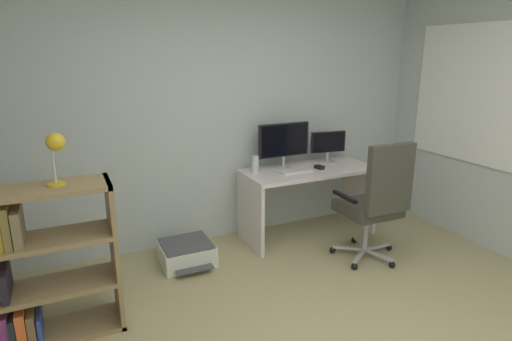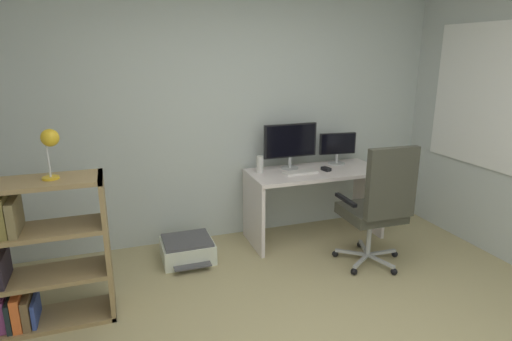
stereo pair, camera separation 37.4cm
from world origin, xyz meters
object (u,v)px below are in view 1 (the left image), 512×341
object	(u,v)px
monitor_secondary	(328,144)
office_chair	(376,199)
desk	(308,187)
desktop_speaker	(255,164)
monitor_main	(284,141)
desk_lamp	(56,147)
keyboard	(295,171)
printer	(187,253)
computer_mouse	(319,167)
bookshelf	(27,271)

from	to	relation	value
monitor_secondary	office_chair	bearing A→B (deg)	-96.37
desk	desktop_speaker	size ratio (longest dim) A/B	8.07
monitor_main	desktop_speaker	size ratio (longest dim) A/B	3.34
desk	desk_lamp	size ratio (longest dim) A/B	4.04
keyboard	office_chair	world-z (taller)	office_chair
desk	printer	world-z (taller)	desk
computer_mouse	printer	world-z (taller)	computer_mouse
keyboard	desktop_speaker	distance (m)	0.41
desk	printer	xyz separation A→B (m)	(-1.35, -0.07, -0.43)
bookshelf	desk_lamp	xyz separation A→B (m)	(0.27, 0.00, 0.80)
desk	desktop_speaker	distance (m)	0.64
bookshelf	desk_lamp	distance (m)	0.85
computer_mouse	printer	distance (m)	1.59
desk	computer_mouse	bearing A→B (deg)	-25.65
desk_lamp	monitor_secondary	bearing A→B (deg)	17.67
keyboard	desktop_speaker	bearing A→B (deg)	155.44
keyboard	desk	bearing A→B (deg)	12.06
bookshelf	monitor_main	bearing A→B (deg)	19.64
desk	monitor_main	distance (m)	0.54
desk	desk_lamp	distance (m)	2.54
desktop_speaker	bookshelf	world-z (taller)	bookshelf
bookshelf	printer	distance (m)	1.44
keyboard	bookshelf	size ratio (longest dim) A/B	0.32
office_chair	printer	xyz separation A→B (m)	(-1.58, 0.71, -0.52)
keyboard	office_chair	bearing A→B (deg)	-62.68
desktop_speaker	printer	size ratio (longest dim) A/B	0.33
desk	monitor_main	xyz separation A→B (m)	(-0.22, 0.15, 0.48)
monitor_main	bookshelf	xyz separation A→B (m)	(-2.37, -0.85, -0.49)
monitor_secondary	monitor_main	bearing A→B (deg)	-179.98
desktop_speaker	desk_lamp	size ratio (longest dim) A/B	0.50
desk	desk_lamp	bearing A→B (deg)	-163.38
monitor_main	computer_mouse	distance (m)	0.45
printer	monitor_main	bearing A→B (deg)	11.23
computer_mouse	desktop_speaker	xyz separation A→B (m)	(-0.66, 0.15, 0.07)
monitor_main	bookshelf	bearing A→B (deg)	-160.36
bookshelf	desk	bearing A→B (deg)	15.01
desk_lamp	computer_mouse	bearing A→B (deg)	14.95
office_chair	keyboard	bearing A→B (deg)	119.57
keyboard	desk_lamp	bearing A→B (deg)	-165.43
keyboard	computer_mouse	bearing A→B (deg)	-1.95
monitor_secondary	keyboard	distance (m)	0.59
office_chair	computer_mouse	bearing A→B (deg)	100.01
monitor_main	desk_lamp	bearing A→B (deg)	-158.12
desk	printer	distance (m)	1.42
bookshelf	computer_mouse	bearing A→B (deg)	13.55
monitor_secondary	office_chair	world-z (taller)	office_chair
monitor_secondary	keyboard	xyz separation A→B (m)	(-0.52, -0.20, -0.19)
bookshelf	printer	world-z (taller)	bookshelf
desktop_speaker	bookshelf	bearing A→B (deg)	-158.47
desktop_speaker	office_chair	distance (m)	1.21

